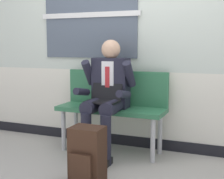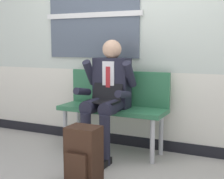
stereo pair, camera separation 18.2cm
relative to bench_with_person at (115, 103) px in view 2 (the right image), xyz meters
The scene contains 5 objects.
ground_plane 0.75m from the bench_with_person, 67.45° to the right, with size 18.00×18.00×0.00m, color #9E9991.
station_wall 0.84m from the bench_with_person, 56.57° to the left, with size 6.93×0.16×2.67m.
bench_with_person is the anchor object (origin of this frame).
person_seated 0.24m from the bench_with_person, 90.00° to the right, with size 0.57×0.70×1.27m.
backpack 0.99m from the bench_with_person, 81.80° to the right, with size 0.28×0.26×0.51m.
Camera 2 is at (1.35, -2.83, 1.21)m, focal length 51.90 mm.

